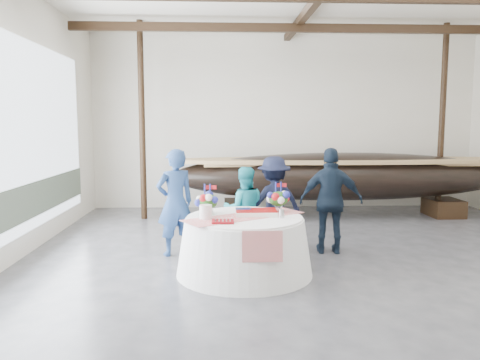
{
  "coord_description": "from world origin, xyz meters",
  "views": [
    {
      "loc": [
        -1.75,
        -6.3,
        2.19
      ],
      "look_at": [
        -1.38,
        1.78,
        1.22
      ],
      "focal_mm": 35.0,
      "sensor_mm": 36.0,
      "label": 1
    }
  ],
  "objects": [
    {
      "name": "floor",
      "position": [
        0.0,
        0.0,
        0.0
      ],
      "size": [
        10.0,
        12.0,
        0.01
      ],
      "primitive_type": "cube",
      "color": "#3D3D42",
      "rests_on": "ground"
    },
    {
      "name": "wall_back",
      "position": [
        0.0,
        6.0,
        2.25
      ],
      "size": [
        10.0,
        0.02,
        4.5
      ],
      "primitive_type": "cube",
      "color": "silver",
      "rests_on": "ground"
    },
    {
      "name": "pavilion_structure",
      "position": [
        0.0,
        0.79,
        4.0
      ],
      "size": [
        9.8,
        11.76,
        4.5
      ],
      "color": "black",
      "rests_on": "ground"
    },
    {
      "name": "open_bay",
      "position": [
        -4.95,
        1.0,
        1.83
      ],
      "size": [
        0.03,
        7.0,
        3.2
      ],
      "color": "silver",
      "rests_on": "ground"
    },
    {
      "name": "longboat_display",
      "position": [
        1.19,
        4.53,
        0.98
      ],
      "size": [
        8.17,
        1.63,
        1.53
      ],
      "color": "black",
      "rests_on": "ground"
    },
    {
      "name": "banquet_table",
      "position": [
        -1.38,
        0.38,
        0.43
      ],
      "size": [
        1.99,
        1.99,
        0.85
      ],
      "color": "white",
      "rests_on": "ground"
    },
    {
      "name": "tabletop_items",
      "position": [
        -1.42,
        0.56,
        1.0
      ],
      "size": [
        1.86,
        1.44,
        0.4
      ],
      "color": "red",
      "rests_on": "banquet_table"
    },
    {
      "name": "guest_woman_blue",
      "position": [
        -2.48,
        1.44,
        0.89
      ],
      "size": [
        0.78,
        0.68,
        1.79
      ],
      "primitive_type": "imported",
      "rotation": [
        0.0,
        0.0,
        3.61
      ],
      "color": "navy",
      "rests_on": "ground"
    },
    {
      "name": "guest_woman_teal",
      "position": [
        -1.32,
        1.59,
        0.74
      ],
      "size": [
        0.73,
        0.57,
        1.47
      ],
      "primitive_type": "imported",
      "rotation": [
        0.0,
        0.0,
        3.16
      ],
      "color": "teal",
      "rests_on": "ground"
    },
    {
      "name": "guest_man_left",
      "position": [
        -0.78,
        1.82,
        0.82
      ],
      "size": [
        1.18,
        0.87,
        1.63
      ],
      "primitive_type": "imported",
      "rotation": [
        0.0,
        0.0,
        3.42
      ],
      "color": "black",
      "rests_on": "ground"
    },
    {
      "name": "guest_man_right",
      "position": [
        0.15,
        1.44,
        0.9
      ],
      "size": [
        1.1,
        0.57,
        1.8
      ],
      "primitive_type": "imported",
      "rotation": [
        0.0,
        0.0,
        3.01
      ],
      "color": "black",
      "rests_on": "ground"
    }
  ]
}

